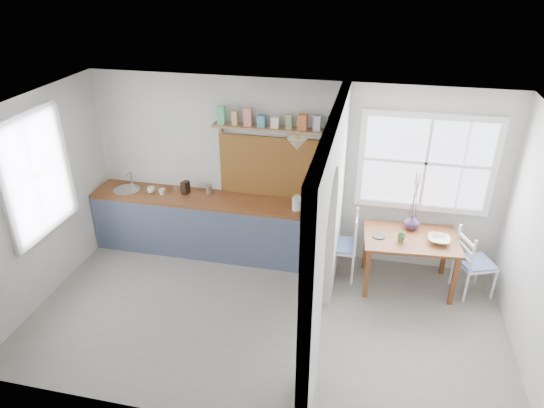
% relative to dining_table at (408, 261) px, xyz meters
% --- Properties ---
extents(floor, '(5.80, 3.20, 0.01)m').
position_rel_dining_table_xyz_m(floor, '(-1.70, -1.07, -0.38)').
color(floor, gray).
rests_on(floor, ground).
extents(ceiling, '(5.80, 3.20, 0.01)m').
position_rel_dining_table_xyz_m(ceiling, '(-1.70, -1.07, 2.22)').
color(ceiling, beige).
rests_on(ceiling, walls).
extents(walls, '(5.81, 3.21, 2.60)m').
position_rel_dining_table_xyz_m(walls, '(-1.70, -1.07, 0.92)').
color(walls, beige).
rests_on(walls, floor).
extents(partition, '(0.12, 3.20, 2.60)m').
position_rel_dining_table_xyz_m(partition, '(-1.00, -1.01, 1.08)').
color(partition, beige).
rests_on(partition, floor).
extents(kitchen_window, '(0.10, 1.16, 1.50)m').
position_rel_dining_table_xyz_m(kitchen_window, '(-4.57, -1.07, 1.27)').
color(kitchen_window, white).
rests_on(kitchen_window, walls).
extents(nook_window, '(1.76, 0.10, 1.30)m').
position_rel_dining_table_xyz_m(nook_window, '(0.10, 0.49, 1.22)').
color(nook_window, white).
rests_on(nook_window, walls).
extents(counter, '(3.50, 0.60, 0.90)m').
position_rel_dining_table_xyz_m(counter, '(-2.83, 0.26, 0.08)').
color(counter, brown).
rests_on(counter, floor).
extents(sink, '(0.40, 0.40, 0.02)m').
position_rel_dining_table_xyz_m(sink, '(-4.13, 0.23, 0.51)').
color(sink, '#B8B8B8').
rests_on(sink, counter).
extents(backsplash, '(1.65, 0.03, 0.90)m').
position_rel_dining_table_xyz_m(backsplash, '(-1.91, 0.51, 0.97)').
color(backsplash, olive).
rests_on(backsplash, walls).
extents(shelf, '(1.75, 0.20, 0.21)m').
position_rel_dining_table_xyz_m(shelf, '(-1.91, 0.42, 1.63)').
color(shelf, '#A67346').
rests_on(shelf, walls).
extents(pendant_lamp, '(0.26, 0.26, 0.16)m').
position_rel_dining_table_xyz_m(pendant_lamp, '(-1.55, 0.08, 1.50)').
color(pendant_lamp, beige).
rests_on(pendant_lamp, ceiling).
extents(utensil_rail, '(0.02, 0.50, 0.02)m').
position_rel_dining_table_xyz_m(utensil_rail, '(-1.09, -0.17, 1.07)').
color(utensil_rail, '#B8B8B8').
rests_on(utensil_rail, partition).
extents(dining_table, '(1.26, 0.89, 0.75)m').
position_rel_dining_table_xyz_m(dining_table, '(0.00, 0.00, 0.00)').
color(dining_table, brown).
rests_on(dining_table, floor).
extents(chair_left, '(0.45, 0.45, 0.97)m').
position_rel_dining_table_xyz_m(chair_left, '(-0.92, 0.04, 0.11)').
color(chair_left, white).
rests_on(chair_left, floor).
extents(chair_right, '(0.55, 0.55, 0.93)m').
position_rel_dining_table_xyz_m(chair_right, '(0.85, 0.04, 0.09)').
color(chair_right, white).
rests_on(chair_right, floor).
extents(kettle, '(0.21, 0.18, 0.21)m').
position_rel_dining_table_xyz_m(kettle, '(-1.55, 0.16, 0.63)').
color(kettle, silver).
rests_on(kettle, counter).
extents(mug_a, '(0.13, 0.13, 0.09)m').
position_rel_dining_table_xyz_m(mug_a, '(-3.55, 0.19, 0.57)').
color(mug_a, white).
rests_on(mug_a, counter).
extents(mug_b, '(0.14, 0.14, 0.09)m').
position_rel_dining_table_xyz_m(mug_b, '(-3.73, 0.22, 0.57)').
color(mug_b, white).
rests_on(mug_b, counter).
extents(knife_block, '(0.11, 0.14, 0.19)m').
position_rel_dining_table_xyz_m(knife_block, '(-3.22, 0.31, 0.62)').
color(knife_block, '#301E12').
rests_on(knife_block, counter).
extents(jar, '(0.11, 0.11, 0.14)m').
position_rel_dining_table_xyz_m(jar, '(-2.88, 0.36, 0.60)').
color(jar, '#6E624D').
rests_on(jar, counter).
extents(towel_magenta, '(0.02, 0.03, 0.55)m').
position_rel_dining_table_xyz_m(towel_magenta, '(-1.12, -0.09, -0.10)').
color(towel_magenta, '#A41E5B').
rests_on(towel_magenta, counter).
extents(towel_orange, '(0.02, 0.03, 0.46)m').
position_rel_dining_table_xyz_m(towel_orange, '(-1.12, -0.14, -0.13)').
color(towel_orange, '#EB5A1A').
rests_on(towel_orange, counter).
extents(bowl, '(0.29, 0.29, 0.07)m').
position_rel_dining_table_xyz_m(bowl, '(0.34, -0.04, 0.41)').
color(bowl, beige).
rests_on(bowl, dining_table).
extents(table_cup, '(0.13, 0.13, 0.10)m').
position_rel_dining_table_xyz_m(table_cup, '(-0.14, -0.13, 0.43)').
color(table_cup, '#4D7646').
rests_on(table_cup, dining_table).
extents(plate, '(0.20, 0.20, 0.01)m').
position_rel_dining_table_xyz_m(plate, '(-0.41, -0.07, 0.38)').
color(plate, '#312827').
rests_on(plate, dining_table).
extents(vase, '(0.26, 0.26, 0.21)m').
position_rel_dining_table_xyz_m(vase, '(0.00, 0.23, 0.48)').
color(vase, '#3D2748').
rests_on(vase, dining_table).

